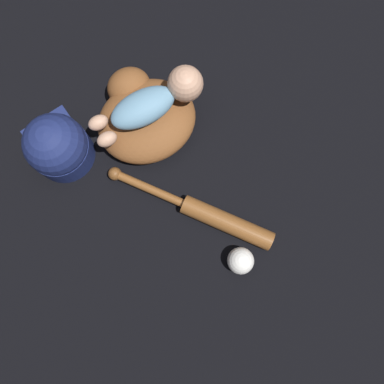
{
  "coord_description": "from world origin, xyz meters",
  "views": [
    {
      "loc": [
        -0.19,
        -0.36,
        1.08
      ],
      "look_at": [
        -0.04,
        -0.2,
        0.08
      ],
      "focal_mm": 35.0,
      "sensor_mm": 36.0,
      "label": 1
    }
  ],
  "objects_px": {
    "baseball": "(241,261)",
    "baseball_cap": "(58,147)",
    "baseball_bat": "(209,215)",
    "baseball_glove": "(144,115)",
    "baby_figure": "(156,100)"
  },
  "relations": [
    {
      "from": "baseball_glove",
      "to": "baseball_bat",
      "type": "xyz_separation_m",
      "value": [
        -0.06,
        -0.34,
        -0.03
      ]
    },
    {
      "from": "baby_figure",
      "to": "baseball_cap",
      "type": "relative_size",
      "value": 1.38
    },
    {
      "from": "baseball_bat",
      "to": "baseball_cap",
      "type": "relative_size",
      "value": 2.0
    },
    {
      "from": "baseball_glove",
      "to": "baseball_cap",
      "type": "bearing_deg",
      "value": 159.59
    },
    {
      "from": "baseball_glove",
      "to": "baseball_cap",
      "type": "xyz_separation_m",
      "value": [
        -0.24,
        0.09,
        0.02
      ]
    },
    {
      "from": "baseball_bat",
      "to": "baseball_glove",
      "type": "bearing_deg",
      "value": 79.48
    },
    {
      "from": "baseball_cap",
      "to": "baby_figure",
      "type": "bearing_deg",
      "value": -23.51
    },
    {
      "from": "baby_figure",
      "to": "baseball_bat",
      "type": "bearing_deg",
      "value": -107.4
    },
    {
      "from": "baseball",
      "to": "baseball_cap",
      "type": "xyz_separation_m",
      "value": [
        -0.15,
        0.59,
        0.04
      ]
    },
    {
      "from": "baseball",
      "to": "baseball_cap",
      "type": "height_order",
      "value": "baseball_cap"
    },
    {
      "from": "baby_figure",
      "to": "baseball",
      "type": "relative_size",
      "value": 4.49
    },
    {
      "from": "baseball_glove",
      "to": "baseball_cap",
      "type": "relative_size",
      "value": 1.46
    },
    {
      "from": "baseball_bat",
      "to": "baby_figure",
      "type": "bearing_deg",
      "value": 72.6
    },
    {
      "from": "baseball_glove",
      "to": "baseball",
      "type": "xyz_separation_m",
      "value": [
        -0.09,
        -0.49,
        -0.02
      ]
    },
    {
      "from": "baby_figure",
      "to": "baseball_cap",
      "type": "xyz_separation_m",
      "value": [
        -0.28,
        0.12,
        -0.08
      ]
    }
  ]
}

